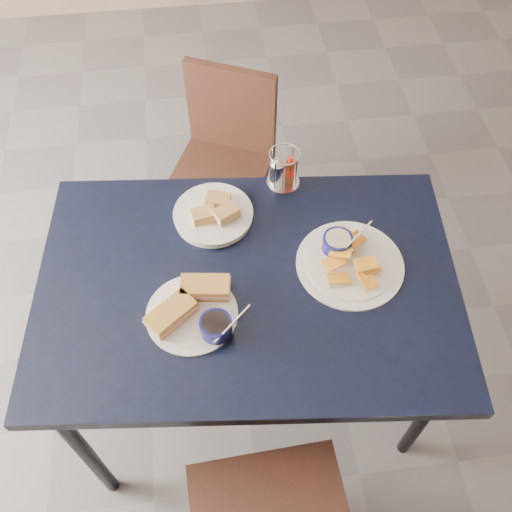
{
  "coord_description": "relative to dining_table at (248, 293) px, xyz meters",
  "views": [
    {
      "loc": [
        -0.07,
        -1.12,
        2.17
      ],
      "look_at": [
        0.05,
        -0.18,
        0.82
      ],
      "focal_mm": 40.0,
      "sensor_mm": 36.0,
      "label": 1
    }
  ],
  "objects": [
    {
      "name": "dining_table",
      "position": [
        0.0,
        0.0,
        0.0
      ],
      "size": [
        1.32,
        0.95,
        0.75
      ],
      "color": "black",
      "rests_on": "ground"
    },
    {
      "name": "sandwich_plate",
      "position": [
        -0.16,
        -0.09,
        0.09
      ],
      "size": [
        0.3,
        0.26,
        0.12
      ],
      "color": "white",
      "rests_on": "dining_table"
    },
    {
      "name": "chair_far",
      "position": [
        -0.03,
        0.86,
        -0.23
      ],
      "size": [
        0.5,
        0.5,
        0.8
      ],
      "color": "black",
      "rests_on": "ground"
    },
    {
      "name": "bread_basket",
      "position": [
        -0.08,
        0.25,
        0.08
      ],
      "size": [
        0.25,
        0.25,
        0.07
      ],
      "color": "white",
      "rests_on": "dining_table"
    },
    {
      "name": "condiment_caddy",
      "position": [
        0.16,
        0.38,
        0.12
      ],
      "size": [
        0.11,
        0.11,
        0.14
      ],
      "color": "silver",
      "rests_on": "dining_table"
    },
    {
      "name": "plantain_plate",
      "position": [
        0.3,
        0.04,
        0.08
      ],
      "size": [
        0.32,
        0.32,
        0.12
      ],
      "color": "white",
      "rests_on": "dining_table"
    },
    {
      "name": "ground",
      "position": [
        -0.02,
        0.22,
        -0.69
      ],
      "size": [
        6.0,
        6.0,
        0.0
      ],
      "primitive_type": "plane",
      "color": "#545359",
      "rests_on": "ground"
    }
  ]
}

